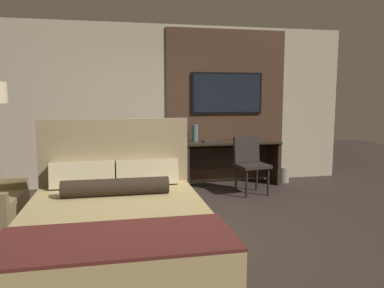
% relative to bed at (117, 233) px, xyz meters
% --- Properties ---
extents(ground_plane, '(16.00, 16.00, 0.00)m').
position_rel_bed_xyz_m(ground_plane, '(0.61, 0.72, -0.35)').
color(ground_plane, '#332823').
extents(wall_back_tv_panel, '(7.20, 0.09, 2.80)m').
position_rel_bed_xyz_m(wall_back_tv_panel, '(0.79, 3.31, 1.05)').
color(wall_back_tv_panel, '#BCAD8E').
rests_on(wall_back_tv_panel, ground_plane).
extents(bed, '(1.65, 2.16, 1.32)m').
position_rel_bed_xyz_m(bed, '(0.00, 0.00, 0.00)').
color(bed, '#33281E').
rests_on(bed, ground_plane).
extents(desk, '(1.70, 0.56, 0.78)m').
position_rel_bed_xyz_m(desk, '(2.00, 3.01, 0.17)').
color(desk, '#2D2319').
rests_on(desk, ground_plane).
extents(tv, '(1.31, 0.04, 0.74)m').
position_rel_bed_xyz_m(tv, '(2.00, 3.24, 1.27)').
color(tv, black).
extents(desk_chair, '(0.54, 0.54, 0.91)m').
position_rel_bed_xyz_m(desk_chair, '(2.12, 2.37, 0.20)').
color(desk_chair, '#28231E').
rests_on(desk_chair, ground_plane).
extents(vase_tall, '(0.11, 0.11, 0.29)m').
position_rel_bed_xyz_m(vase_tall, '(1.38, 3.10, 0.58)').
color(vase_tall, '#4C706B').
rests_on(vase_tall, desk).
extents(book, '(0.23, 0.17, 0.03)m').
position_rel_bed_xyz_m(book, '(1.60, 2.95, 0.45)').
color(book, '#332D28').
rests_on(book, desk).
extents(waste_bin, '(0.22, 0.22, 0.28)m').
position_rel_bed_xyz_m(waste_bin, '(3.00, 2.96, -0.21)').
color(waste_bin, gray).
rests_on(waste_bin, ground_plane).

